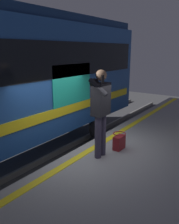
{
  "coord_description": "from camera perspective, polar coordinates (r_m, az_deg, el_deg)",
  "views": [
    {
      "loc": [
        4.01,
        3.05,
        3.18
      ],
      "look_at": [
        0.09,
        0.3,
        1.88
      ],
      "focal_mm": 37.0,
      "sensor_mm": 36.0,
      "label": 1
    }
  ],
  "objects": [
    {
      "name": "ground_plane",
      "position": [
        5.96,
        -1.97,
        -17.08
      ],
      "size": [
        24.87,
        24.87,
        0.0
      ],
      "primitive_type": "plane",
      "color": "#3D3D3F"
    },
    {
      "name": "platform",
      "position": [
        4.95,
        17.37,
        -18.51
      ],
      "size": [
        14.02,
        3.91,
        0.98
      ],
      "primitive_type": "cube",
      "color": "gray",
      "rests_on": "ground"
    },
    {
      "name": "safety_line",
      "position": [
        5.34,
        0.54,
        -9.12
      ],
      "size": [
        13.74,
        0.16,
        0.01
      ],
      "primitive_type": "cube",
      "color": "yellow",
      "rests_on": "platform"
    },
    {
      "name": "track_rail_near",
      "position": [
        6.86,
        -12.77,
        -12.07
      ],
      "size": [
        18.23,
        0.08,
        0.16
      ],
      "primitive_type": "cube",
      "color": "slate",
      "rests_on": "ground"
    },
    {
      "name": "track_rail_far",
      "position": [
        7.9,
        -19.9,
        -8.88
      ],
      "size": [
        18.23,
        0.08,
        0.16
      ],
      "primitive_type": "cube",
      "color": "slate",
      "rests_on": "ground"
    },
    {
      "name": "passenger",
      "position": [
        4.67,
        2.74,
        1.31
      ],
      "size": [
        0.57,
        0.55,
        1.82
      ],
      "color": "#383347",
      "rests_on": "platform"
    },
    {
      "name": "handbag",
      "position": [
        5.32,
        7.35,
        -7.29
      ],
      "size": [
        0.32,
        0.29,
        0.38
      ],
      "color": "maroon",
      "rests_on": "platform"
    }
  ]
}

